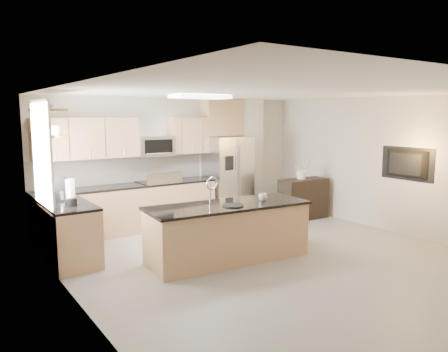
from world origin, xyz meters
TOP-DOWN VIEW (x-y plane):
  - floor at (0.00, 0.00)m, footprint 6.50×6.50m
  - ceiling at (0.00, 0.00)m, footprint 6.00×6.50m
  - wall_back at (0.00, 3.25)m, footprint 6.00×0.02m
  - wall_left at (-3.00, 0.00)m, footprint 0.02×6.50m
  - wall_right at (3.00, 0.00)m, footprint 0.02×6.50m
  - back_counter at (-1.23, 2.93)m, footprint 3.55×0.66m
  - left_counter at (-2.67, 1.85)m, footprint 0.66×1.50m
  - range at (-0.60, 2.92)m, footprint 0.76×0.64m
  - upper_cabinets at (-1.30, 3.09)m, footprint 3.50×0.33m
  - microwave at (-0.60, 3.04)m, footprint 0.76×0.40m
  - refrigerator at (1.06, 2.87)m, footprint 0.92×0.78m
  - partition_column at (1.82, 3.10)m, footprint 0.60×0.30m
  - window at (-2.98, 1.85)m, footprint 0.04×1.15m
  - shelf_lower at (-2.85, 1.95)m, footprint 0.30×1.20m
  - shelf_upper at (-2.85, 1.95)m, footprint 0.30×1.20m
  - ceiling_fixture at (-0.40, 1.60)m, footprint 1.00×0.50m
  - island at (-0.59, 0.49)m, footprint 2.63×1.16m
  - credenza at (2.32, 1.80)m, footprint 1.11×0.50m
  - cup at (0.05, 0.41)m, footprint 0.16×0.16m
  - platter at (-0.61, 0.33)m, footprint 0.37×0.37m
  - blender at (-2.67, 1.54)m, footprint 0.17×0.17m
  - kettle at (-2.62, 1.73)m, footprint 0.21×0.21m
  - coffee_maker at (-2.69, 2.05)m, footprint 0.24×0.28m
  - bowl at (-2.85, 2.14)m, footprint 0.38×0.38m
  - flower_vase at (2.26, 1.80)m, footprint 0.68×0.64m
  - television at (2.91, -0.20)m, footprint 0.14×1.08m

SIDE VIEW (x-z plane):
  - floor at x=0.00m, z-range 0.00..0.00m
  - credenza at x=2.32m, z-range 0.00..0.88m
  - island at x=-0.59m, z-range -0.21..1.10m
  - left_counter at x=-2.67m, z-range 0.00..0.92m
  - back_counter at x=-1.23m, z-range -0.25..1.19m
  - range at x=-0.60m, z-range -0.10..1.04m
  - refrigerator at x=1.06m, z-range 0.00..1.78m
  - platter at x=-0.61m, z-range 0.88..0.90m
  - cup at x=0.05m, z-range 0.88..1.00m
  - kettle at x=-2.62m, z-range 0.91..1.17m
  - blender at x=-2.67m, z-range 0.89..1.29m
  - coffee_maker at x=-2.69m, z-range 0.91..1.29m
  - flower_vase at x=2.26m, z-range 0.88..1.50m
  - wall_back at x=0.00m, z-range 0.00..2.60m
  - wall_left at x=-3.00m, z-range 0.00..2.60m
  - wall_right at x=3.00m, z-range 0.00..2.60m
  - partition_column at x=1.82m, z-range 0.00..2.60m
  - television at x=2.91m, z-range 1.04..1.66m
  - microwave at x=-0.60m, z-range 1.43..1.83m
  - window at x=-2.98m, z-range 0.83..2.47m
  - upper_cabinets at x=-1.30m, z-range 1.45..2.20m
  - shelf_lower at x=-2.85m, z-range 1.93..1.97m
  - shelf_upper at x=-2.85m, z-range 2.30..2.34m
  - bowl at x=-2.85m, z-range 2.34..2.43m
  - ceiling_fixture at x=-0.40m, z-range 2.53..2.59m
  - ceiling at x=0.00m, z-range 2.59..2.61m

